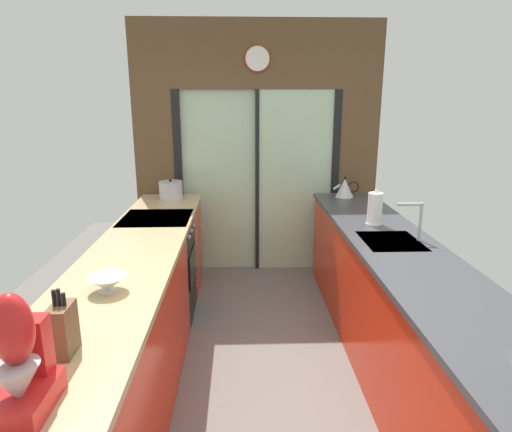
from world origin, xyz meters
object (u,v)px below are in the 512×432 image
object	(u,v)px
knife_block	(63,329)
oven_range	(159,268)
kettle	(345,188)
mixing_bowl	(108,283)
stock_pot	(171,190)
paper_towel_roll	(375,209)
stand_mixer	(21,366)

from	to	relation	value
knife_block	oven_range	bearing A→B (deg)	90.51
knife_block	kettle	xyz separation A→B (m)	(1.78, 2.84, -0.01)
mixing_bowl	knife_block	xyz separation A→B (m)	(-0.00, -0.59, 0.06)
mixing_bowl	oven_range	bearing A→B (deg)	90.71
stock_pot	mixing_bowl	bearing A→B (deg)	-90.00
mixing_bowl	paper_towel_roll	distance (m)	2.15
knife_block	paper_towel_roll	distance (m)	2.53
knife_block	stock_pot	size ratio (longest dim) A/B	1.17
stock_pot	kettle	size ratio (longest dim) A/B	0.88
knife_block	stand_mixer	size ratio (longest dim) A/B	0.66
oven_range	paper_towel_roll	distance (m)	1.91
knife_block	paper_towel_roll	world-z (taller)	paper_towel_roll
knife_block	mixing_bowl	bearing A→B (deg)	90.00
stock_pot	kettle	world-z (taller)	kettle
knife_block	stand_mixer	bearing A→B (deg)	-90.00
stand_mixer	stock_pot	world-z (taller)	stand_mixer
oven_range	knife_block	world-z (taller)	knife_block
oven_range	mixing_bowl	xyz separation A→B (m)	(0.02, -1.49, 0.51)
oven_range	stand_mixer	world-z (taller)	stand_mixer
mixing_bowl	knife_block	distance (m)	0.59
knife_block	stock_pot	bearing A→B (deg)	90.00
oven_range	mixing_bowl	bearing A→B (deg)	-89.29
oven_range	stand_mixer	xyz separation A→B (m)	(0.02, -2.41, 0.63)
knife_block	kettle	distance (m)	3.35
stand_mixer	stock_pot	xyz separation A→B (m)	(-0.00, 3.14, -0.07)
oven_range	kettle	world-z (taller)	kettle
stock_pot	paper_towel_roll	world-z (taller)	paper_towel_roll
mixing_bowl	stock_pot	distance (m)	2.22
stand_mixer	kettle	bearing A→B (deg)	60.62
oven_range	stock_pot	distance (m)	0.92
kettle	paper_towel_roll	xyz separation A→B (m)	(-0.00, -1.04, 0.03)
oven_range	mixing_bowl	distance (m)	1.57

